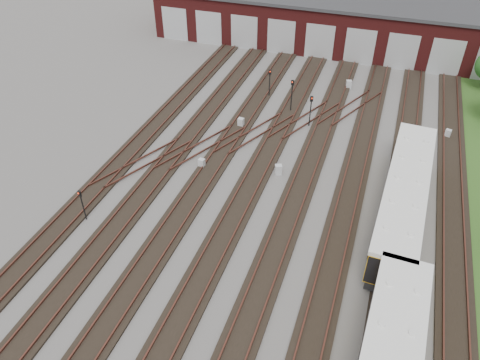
% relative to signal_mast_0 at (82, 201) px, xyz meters
% --- Properties ---
extents(ground, '(120.00, 120.00, 0.00)m').
position_rel_signal_mast_0_xyz_m(ground, '(12.66, 1.94, -1.80)').
color(ground, '#494644').
rests_on(ground, ground).
extents(track_network, '(30.40, 70.00, 0.33)m').
position_rel_signal_mast_0_xyz_m(track_network, '(12.49, 2.53, -1.69)').
color(track_network, black).
rests_on(track_network, ground).
extents(maintenance_shed, '(51.00, 12.50, 6.35)m').
position_rel_signal_mast_0_xyz_m(maintenance_shed, '(12.65, 41.92, 1.40)').
color(maintenance_shed, '#4A1212').
rests_on(maintenance_shed, ground).
extents(signal_mast_0, '(0.28, 0.27, 2.79)m').
position_rel_signal_mast_0_xyz_m(signal_mast_0, '(0.00, 0.00, 0.00)').
color(signal_mast_0, black).
rests_on(signal_mast_0, ground).
extents(signal_mast_1, '(0.32, 0.30, 3.21)m').
position_rel_signal_mast_0_xyz_m(signal_mast_1, '(7.66, 23.84, 0.27)').
color(signal_mast_1, black).
rests_on(signal_mast_1, ground).
extents(signal_mast_2, '(0.29, 0.27, 3.60)m').
position_rel_signal_mast_0_xyz_m(signal_mast_2, '(10.73, 21.39, 0.49)').
color(signal_mast_2, black).
rests_on(signal_mast_2, ground).
extents(signal_mast_3, '(0.32, 0.30, 3.28)m').
position_rel_signal_mast_0_xyz_m(signal_mast_3, '(13.18, 19.23, 0.31)').
color(signal_mast_3, black).
rests_on(signal_mast_3, ground).
extents(relay_cabinet_0, '(0.57, 0.50, 0.86)m').
position_rel_signal_mast_0_xyz_m(relay_cabinet_0, '(5.77, 9.18, -1.37)').
color(relay_cabinet_0, '#B1B5B7').
rests_on(relay_cabinet_0, ground).
extents(relay_cabinet_1, '(0.61, 0.53, 0.94)m').
position_rel_signal_mast_0_xyz_m(relay_cabinet_1, '(6.78, 16.83, -1.33)').
color(relay_cabinet_1, '#B1B5B7').
rests_on(relay_cabinet_1, ground).
extents(relay_cabinet_2, '(0.71, 0.66, 0.95)m').
position_rel_signal_mast_0_xyz_m(relay_cabinet_2, '(12.41, 10.41, -1.33)').
color(relay_cabinet_2, '#B1B5B7').
rests_on(relay_cabinet_2, ground).
extents(relay_cabinet_3, '(0.71, 0.65, 0.97)m').
position_rel_signal_mast_0_xyz_m(relay_cabinet_3, '(15.65, 28.78, -1.31)').
color(relay_cabinet_3, '#B1B5B7').
rests_on(relay_cabinet_3, ground).
extents(relay_cabinet_4, '(0.61, 0.55, 0.85)m').
position_rel_signal_mast_0_xyz_m(relay_cabinet_4, '(26.26, 21.46, -1.37)').
color(relay_cabinet_4, '#B1B5B7').
rests_on(relay_cabinet_4, ground).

